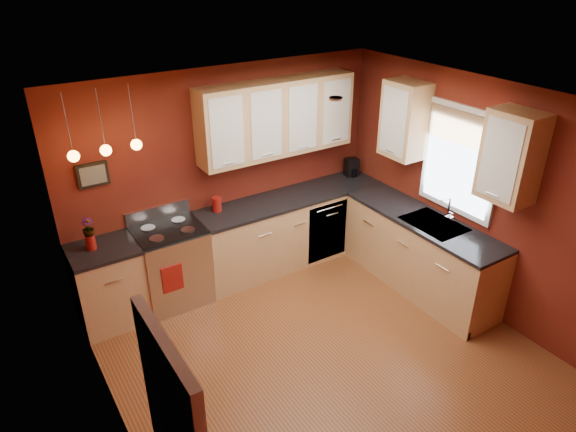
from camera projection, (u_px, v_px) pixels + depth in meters
floor at (327, 358)px, 5.26m from camera, size 4.20×4.20×0.00m
ceiling at (339, 109)px, 4.06m from camera, size 4.00×4.20×0.02m
wall_back at (228, 174)px, 6.23m from camera, size 4.00×0.02×2.60m
wall_front at (543, 401)px, 3.09m from camera, size 4.00×0.02×2.60m
wall_left at (111, 327)px, 3.70m from camera, size 0.02×4.20×2.60m
wall_right at (478, 198)px, 5.62m from camera, size 0.02×4.20×2.60m
base_cabinets_back_left at (109, 286)px, 5.61m from camera, size 0.70×0.60×0.90m
base_cabinets_back_right at (292, 230)px, 6.75m from camera, size 2.54×0.60×0.90m
base_cabinets_right at (419, 254)px, 6.20m from camera, size 0.60×2.10×0.90m
counter_back_left at (102, 250)px, 5.39m from camera, size 0.70×0.62×0.04m
counter_back_right at (292, 197)px, 6.53m from camera, size 2.54×0.62×0.04m
counter_right at (424, 220)px, 5.99m from camera, size 0.62×2.10×0.04m
gas_range at (172, 264)px, 5.94m from camera, size 0.76×0.64×1.11m
dishwasher_front at (327, 231)px, 6.71m from camera, size 0.60×0.02×0.80m
sink at (434, 225)px, 5.88m from camera, size 0.50×0.70×0.33m
window at (460, 157)px, 5.65m from camera, size 0.06×1.02×1.22m
upper_cabinets_back at (277, 118)px, 6.09m from camera, size 2.00×0.35×0.90m
upper_cabinets_right at (453, 136)px, 5.48m from camera, size 0.35×1.95×0.90m
wall_picture at (93, 175)px, 5.31m from camera, size 0.32×0.03×0.26m
pendant_lights at (106, 149)px, 4.95m from camera, size 0.71×0.11×0.66m
red_canister at (217, 204)px, 6.11m from camera, size 0.12×0.12×0.18m
red_vase at (91, 242)px, 5.33m from camera, size 0.10×0.10×0.16m
flowers at (88, 228)px, 5.25m from camera, size 0.15×0.15×0.21m
coffee_maker at (352, 168)px, 7.07m from camera, size 0.19×0.19×0.25m
soap_pump at (449, 219)px, 5.79m from camera, size 0.08×0.08×0.16m
dish_towel at (173, 279)px, 5.62m from camera, size 0.24×0.02×0.32m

